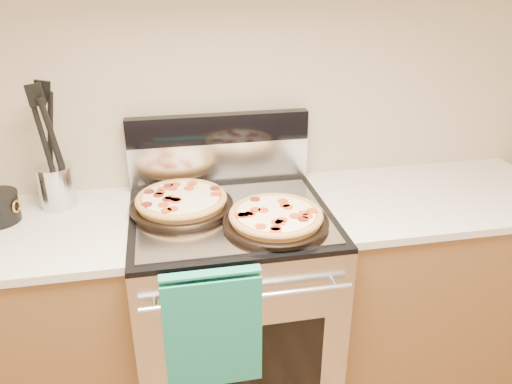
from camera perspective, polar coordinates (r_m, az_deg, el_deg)
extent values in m
plane|color=tan|center=(2.09, -4.62, 12.58)|extent=(4.00, 0.00, 4.00)
cube|color=#B7B7BC|center=(2.16, -2.64, -13.58)|extent=(0.76, 0.68, 0.90)
cube|color=black|center=(1.91, -1.02, -19.74)|extent=(0.56, 0.01, 0.40)
cube|color=black|center=(1.91, -2.90, -2.68)|extent=(0.76, 0.68, 0.02)
cube|color=silver|center=(2.15, -4.18, 3.45)|extent=(0.76, 0.06, 0.18)
cube|color=black|center=(2.10, -4.31, 7.27)|extent=(0.76, 0.06, 0.12)
cylinder|color=silver|center=(1.65, -0.86, -12.01)|extent=(0.70, 0.03, 0.03)
cube|color=gray|center=(1.87, -2.78, -2.75)|extent=(0.70, 0.55, 0.01)
cube|color=brown|center=(2.27, -26.09, -14.67)|extent=(1.00, 0.62, 0.88)
cube|color=brown|center=(2.44, 18.46, -10.19)|extent=(1.00, 0.62, 0.88)
cube|color=beige|center=(2.22, 20.02, -0.50)|extent=(1.02, 0.64, 0.03)
cylinder|color=silver|center=(2.09, -21.80, 0.60)|extent=(0.14, 0.14, 0.17)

